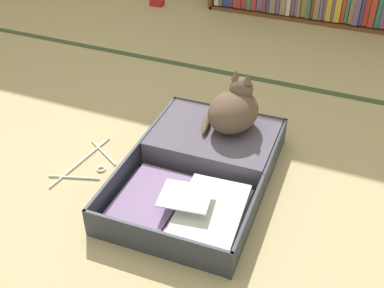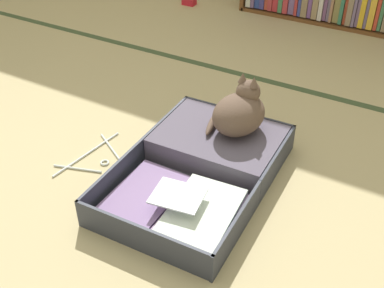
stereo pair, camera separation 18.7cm
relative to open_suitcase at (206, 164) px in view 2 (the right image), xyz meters
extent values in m
plane|color=tan|center=(-0.15, -0.29, -0.05)|extent=(10.00, 10.00, 0.00)
cube|color=#3E4F30|center=(-0.15, 0.92, -0.05)|extent=(4.80, 0.05, 0.00)
cube|color=brown|center=(0.05, 1.98, -0.04)|extent=(1.49, 0.23, 0.02)
cube|color=slate|center=(0.14, 1.97, 0.14)|extent=(0.02, 0.20, 0.31)
cube|color=gold|center=(0.20, 1.97, 0.15)|extent=(0.03, 0.20, 0.34)
cube|color=#C23E2C|center=(0.29, 1.98, 0.13)|extent=(0.02, 0.20, 0.31)
cube|color=#313644|center=(0.00, -0.29, -0.05)|extent=(0.58, 0.45, 0.01)
cube|color=#313644|center=(0.01, -0.50, 0.01)|extent=(0.57, 0.03, 0.13)
cube|color=#313644|center=(-0.27, -0.30, 0.01)|extent=(0.03, 0.43, 0.13)
cube|color=#313644|center=(0.28, -0.28, 0.01)|extent=(0.03, 0.43, 0.13)
cube|color=#4C525B|center=(0.00, -0.29, -0.04)|extent=(0.56, 0.43, 0.01)
cube|color=#313644|center=(-0.01, 0.14, -0.05)|extent=(0.58, 0.45, 0.01)
cube|color=#313644|center=(-0.02, 0.35, 0.01)|extent=(0.57, 0.03, 0.13)
cube|color=#313644|center=(-0.29, 0.13, 0.01)|extent=(0.03, 0.43, 0.13)
cube|color=#313644|center=(0.27, 0.15, 0.01)|extent=(0.03, 0.43, 0.13)
cube|color=#4C525B|center=(-0.01, 0.14, -0.04)|extent=(0.56, 0.43, 0.01)
cylinder|color=black|center=(0.00, -0.08, -0.04)|extent=(0.55, 0.03, 0.02)
cube|color=silver|center=(-0.13, -0.29, -0.03)|extent=(0.26, 0.33, 0.01)
cube|color=#886C9E|center=(-0.12, -0.29, -0.01)|extent=(0.24, 0.36, 0.02)
cube|color=slate|center=(0.13, -0.28, -0.02)|extent=(0.25, 0.35, 0.02)
cube|color=#967A9F|center=(0.13, -0.28, 0.00)|extent=(0.24, 0.38, 0.02)
cube|color=silver|center=(0.13, -0.29, 0.02)|extent=(0.27, 0.39, 0.02)
cube|color=white|center=(0.04, -0.29, 0.06)|extent=(0.21, 0.18, 0.01)
cube|color=#5C5467|center=(-0.01, 0.14, 0.02)|extent=(0.55, 0.42, 0.12)
torus|color=white|center=(-0.04, 0.17, 0.07)|extent=(0.10, 0.10, 0.01)
cylinder|color=black|center=(-0.17, 0.33, 0.01)|extent=(0.02, 0.02, 0.12)
cylinder|color=black|center=(0.14, 0.34, 0.01)|extent=(0.02, 0.02, 0.12)
cube|color=red|center=(-0.18, -0.50, -0.03)|extent=(0.03, 0.00, 0.02)
cube|color=white|center=(0.10, -0.49, -0.03)|extent=(0.03, 0.00, 0.02)
ellipsoid|color=brown|center=(0.05, 0.19, 0.16)|extent=(0.26, 0.30, 0.18)
ellipsoid|color=brown|center=(0.07, 0.26, 0.12)|extent=(0.16, 0.12, 0.10)
sphere|color=brown|center=(0.07, 0.25, 0.25)|extent=(0.11, 0.11, 0.11)
cone|color=brown|center=(0.09, 0.24, 0.31)|extent=(0.04, 0.04, 0.04)
cone|color=brown|center=(0.04, 0.25, 0.31)|extent=(0.04, 0.04, 0.04)
sphere|color=yellow|center=(0.10, 0.29, 0.26)|extent=(0.02, 0.02, 0.02)
sphere|color=yellow|center=(0.06, 0.30, 0.26)|extent=(0.02, 0.02, 0.02)
ellipsoid|color=brown|center=(-0.06, 0.17, 0.09)|extent=(0.07, 0.20, 0.03)
cylinder|color=silver|center=(-0.54, -0.15, -0.05)|extent=(0.06, 0.41, 0.01)
cylinder|color=silver|center=(-0.48, -0.05, -0.05)|extent=(0.20, 0.12, 0.01)
cylinder|color=silver|center=(-0.50, -0.26, -0.05)|extent=(0.22, 0.08, 0.01)
torus|color=silver|center=(-0.43, -0.16, -0.05)|extent=(0.05, 0.05, 0.01)
cube|color=red|center=(-1.11, 1.78, -0.03)|extent=(0.10, 0.07, 0.05)
camera|label=1|loc=(0.57, -1.51, 1.27)|focal=44.59mm
camera|label=2|loc=(0.74, -1.42, 1.27)|focal=44.59mm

